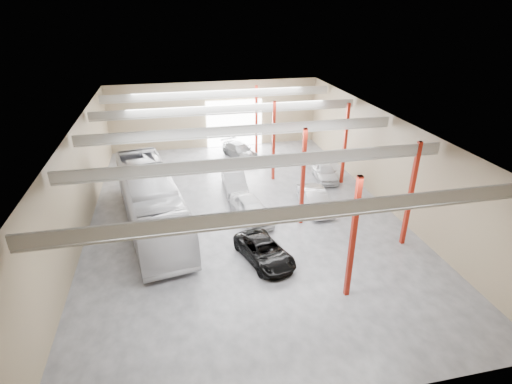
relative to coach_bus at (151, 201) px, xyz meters
name	(u,v)px	position (x,y,z in m)	size (l,w,h in m)	color
depot_shell	(243,149)	(6.67, 0.70, 3.03)	(22.12, 32.12, 7.06)	#49494E
coach_bus	(151,201)	(0.00, 0.00, 0.00)	(3.27, 13.97, 3.89)	silver
black_sedan	(264,251)	(6.70, -5.78, -1.27)	(2.24, 4.86, 1.35)	black
car_row_a	(251,209)	(6.96, -0.58, -1.11)	(1.97, 4.90, 1.67)	silver
car_row_b	(234,181)	(6.59, 4.62, -1.14)	(1.71, 4.92, 1.62)	#A2A2A6
car_row_c	(240,151)	(8.41, 12.22, -1.21)	(2.05, 5.04, 1.46)	slate
car_right_near	(315,199)	(12.04, 0.03, -1.17)	(1.64, 4.69, 1.55)	#B6B7BB
car_right_far	(325,171)	(14.84, 5.23, -1.20)	(1.76, 4.37, 1.49)	silver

